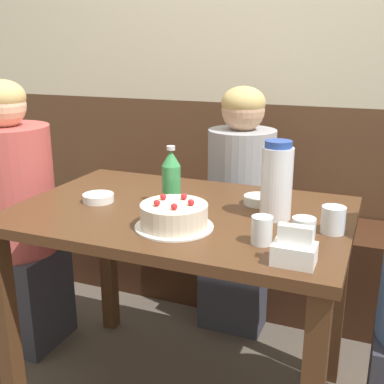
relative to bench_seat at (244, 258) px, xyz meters
name	(u,v)px	position (x,y,z in m)	size (l,w,h in m)	color
back_wall	(262,59)	(0.00, 0.22, 1.01)	(4.80, 0.04, 2.50)	brown
bench_seat	(244,258)	(0.00, 0.00, 0.00)	(2.20, 0.38, 0.47)	#381E11
dining_table	(182,241)	(0.00, -0.83, 0.42)	(1.14, 0.76, 0.77)	#4C2D19
birthday_cake	(174,216)	(0.05, -1.00, 0.57)	(0.24, 0.24, 0.10)	white
water_pitcher	(277,181)	(0.32, -0.80, 0.66)	(0.10, 0.10, 0.26)	white
soju_bottle	(171,178)	(-0.05, -0.80, 0.64)	(0.07, 0.07, 0.21)	#388E4C
napkin_holder	(294,250)	(0.44, -1.12, 0.57)	(0.11, 0.08, 0.11)	white
bowl_soup_white	(98,198)	(-0.31, -0.86, 0.55)	(0.11, 0.11, 0.03)	white
bowl_rice_small	(259,200)	(0.23, -0.68, 0.55)	(0.11, 0.11, 0.03)	white
glass_water_tall	(262,230)	(0.33, -1.02, 0.58)	(0.06, 0.06, 0.08)	silver
glass_tumbler_short	(333,220)	(0.51, -0.86, 0.58)	(0.07, 0.07, 0.08)	silver
glass_shot_small	(303,233)	(0.44, -1.00, 0.58)	(0.07, 0.07, 0.09)	silver
person_pale_blue_shirt	(16,222)	(-0.83, -0.74, 0.34)	(0.36, 0.36, 1.19)	#33333D
person_grey_tee	(240,216)	(0.03, -0.19, 0.30)	(0.31, 0.34, 1.14)	#33333D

